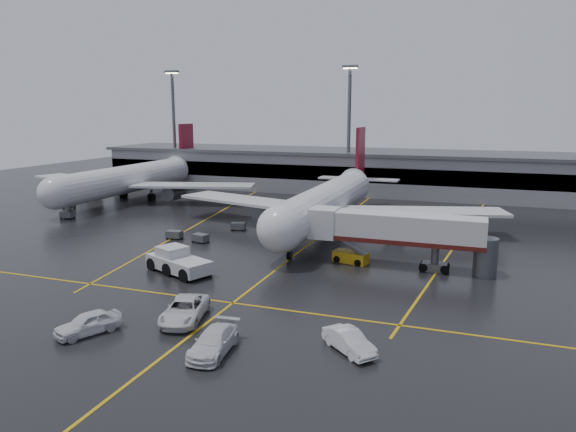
% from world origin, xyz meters
% --- Properties ---
extents(ground, '(220.00, 220.00, 0.00)m').
position_xyz_m(ground, '(0.00, 0.00, 0.00)').
color(ground, black).
rests_on(ground, ground).
extents(apron_line_centre, '(0.25, 90.00, 0.02)m').
position_xyz_m(apron_line_centre, '(0.00, 0.00, 0.01)').
color(apron_line_centre, gold).
rests_on(apron_line_centre, ground).
extents(apron_line_stop, '(60.00, 0.25, 0.02)m').
position_xyz_m(apron_line_stop, '(0.00, -22.00, 0.01)').
color(apron_line_stop, gold).
rests_on(apron_line_stop, ground).
extents(apron_line_left, '(9.99, 69.35, 0.02)m').
position_xyz_m(apron_line_left, '(-20.00, 10.00, 0.01)').
color(apron_line_left, gold).
rests_on(apron_line_left, ground).
extents(apron_line_right, '(7.57, 69.64, 0.02)m').
position_xyz_m(apron_line_right, '(18.00, 10.00, 0.01)').
color(apron_line_right, gold).
rests_on(apron_line_right, ground).
extents(terminal, '(122.00, 19.00, 8.60)m').
position_xyz_m(terminal, '(0.00, 47.93, 4.32)').
color(terminal, gray).
rests_on(terminal, ground).
extents(light_mast_left, '(3.00, 1.20, 25.45)m').
position_xyz_m(light_mast_left, '(-45.00, 42.00, 14.47)').
color(light_mast_left, '#595B60').
rests_on(light_mast_left, ground).
extents(light_mast_mid, '(3.00, 1.20, 25.45)m').
position_xyz_m(light_mast_mid, '(-5.00, 42.00, 14.47)').
color(light_mast_mid, '#595B60').
rests_on(light_mast_mid, ground).
extents(main_airliner, '(48.80, 45.60, 14.10)m').
position_xyz_m(main_airliner, '(0.00, 9.70, 4.21)').
color(main_airliner, silver).
rests_on(main_airliner, ground).
extents(second_airliner, '(48.80, 45.60, 14.10)m').
position_xyz_m(second_airliner, '(-42.00, 21.70, 4.21)').
color(second_airliner, silver).
rests_on(second_airliner, ground).
extents(jet_bridge, '(19.90, 3.40, 6.05)m').
position_xyz_m(jet_bridge, '(11.87, -6.00, 3.93)').
color(jet_bridge, silver).
rests_on(jet_bridge, ground).
extents(pushback_tractor, '(8.36, 5.90, 2.77)m').
position_xyz_m(pushback_tractor, '(-9.41, -15.69, 1.10)').
color(pushback_tractor, silver).
rests_on(pushback_tractor, ground).
extents(belt_loader, '(4.24, 2.70, 2.50)m').
position_xyz_m(belt_loader, '(6.87, -5.81, 0.62)').
color(belt_loader, gold).
rests_on(belt_loader, ground).
extents(service_van_a, '(4.38, 6.87, 1.76)m').
position_xyz_m(service_van_a, '(-1.95, -26.86, 0.88)').
color(service_van_a, silver).
rests_on(service_van_a, ground).
extents(service_van_b, '(2.83, 5.88, 1.65)m').
position_xyz_m(service_van_b, '(3.02, -31.29, 0.83)').
color(service_van_b, silver).
rests_on(service_van_b, ground).
extents(service_van_c, '(4.64, 4.37, 1.56)m').
position_xyz_m(service_van_c, '(11.92, -27.89, 0.78)').
color(service_van_c, white).
rests_on(service_van_c, ground).
extents(service_van_d, '(4.03, 5.39, 1.71)m').
position_xyz_m(service_van_d, '(-7.49, -31.65, 0.85)').
color(service_van_d, white).
rests_on(service_van_d, ground).
extents(baggage_cart_a, '(2.25, 1.73, 1.12)m').
position_xyz_m(baggage_cart_a, '(-13.54, -3.43, 0.63)').
color(baggage_cart_a, '#595B60').
rests_on(baggage_cart_a, ground).
extents(baggage_cart_b, '(2.06, 1.40, 1.12)m').
position_xyz_m(baggage_cart_b, '(-17.74, -2.89, 0.63)').
color(baggage_cart_b, '#595B60').
rests_on(baggage_cart_b, ground).
extents(baggage_cart_c, '(2.26, 1.76, 1.12)m').
position_xyz_m(baggage_cart_c, '(-11.97, 4.75, 0.63)').
color(baggage_cart_c, '#595B60').
rests_on(baggage_cart_c, ground).
extents(baggage_cart_d, '(2.17, 1.58, 1.12)m').
position_xyz_m(baggage_cart_d, '(-46.83, 9.99, 0.63)').
color(baggage_cart_d, '#595B60').
rests_on(baggage_cart_d, ground).
extents(baggage_cart_e, '(2.08, 1.43, 1.12)m').
position_xyz_m(baggage_cart_e, '(-41.05, 3.26, 0.63)').
color(baggage_cart_e, '#595B60').
rests_on(baggage_cart_e, ground).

